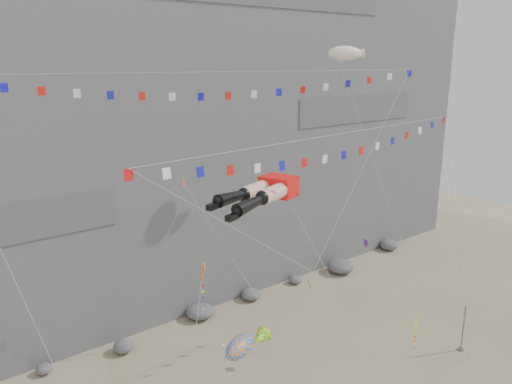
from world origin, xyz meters
TOP-DOWN VIEW (x-y plane):
  - cliff at (0.00, 32.00)m, footprint 80.00×28.00m
  - talus_boulders at (0.00, 17.00)m, footprint 60.00×3.00m
  - anchor_pole_right at (14.29, -0.95)m, footprint 0.12×0.12m
  - legs_kite at (-2.81, 4.24)m, footprint 8.06×13.93m
  - flag_banner_upper at (-2.03, 10.62)m, footprint 33.81×18.11m
  - flag_banner_lower at (2.00, 2.66)m, footprint 29.72×6.41m
  - harlequin_kite at (-9.18, 1.22)m, footprint 6.81×6.44m
  - fish_windsock at (-7.30, 0.57)m, footprint 9.47×6.86m
  - delta_kite at (4.42, -2.87)m, footprint 3.32×5.38m
  - blimp_windsock at (12.03, 11.30)m, footprint 4.33×14.04m
  - small_kite_a at (-5.33, 9.30)m, footprint 4.01×15.61m
  - small_kite_b at (7.54, 4.09)m, footprint 4.67×10.17m
  - small_kite_c at (-1.91, 0.55)m, footprint 3.29×7.30m

SIDE VIEW (x-z plane):
  - talus_boulders at x=0.00m, z-range 0.00..1.20m
  - anchor_pole_right at x=14.29m, z-range 0.00..4.00m
  - delta_kite at x=4.42m, z-range 2.31..10.76m
  - fish_windsock at x=-7.30m, z-range 1.81..13.99m
  - small_kite_b at x=7.54m, z-range 2.37..16.35m
  - small_kite_c at x=-1.91m, z-range 3.77..16.09m
  - harlequin_kite at x=-9.18m, z-range 5.14..20.13m
  - small_kite_a at x=-5.33m, z-range 4.24..25.83m
  - legs_kite at x=-2.81m, z-range 5.39..25.15m
  - flag_banner_lower at x=2.00m, z-range 7.48..29.88m
  - flag_banner_upper at x=-2.03m, z-range 7.84..37.18m
  - blimp_windsock at x=12.03m, z-range 10.35..37.31m
  - cliff at x=0.00m, z-range 0.00..50.00m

